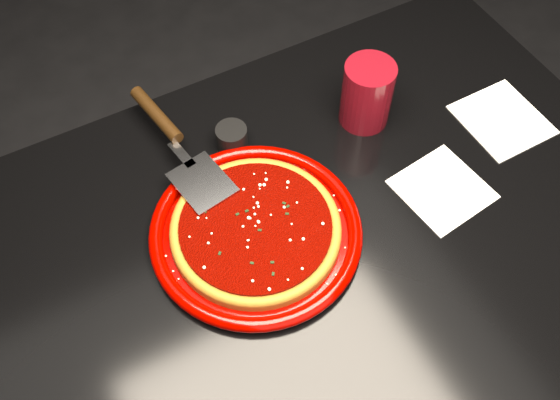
% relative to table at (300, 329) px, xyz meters
% --- Properties ---
extents(floor, '(4.00, 4.00, 0.01)m').
position_rel_table_xyz_m(floor, '(0.00, 0.00, -0.38)').
color(floor, black).
rests_on(floor, ground).
extents(table, '(1.20, 0.80, 0.75)m').
position_rel_table_xyz_m(table, '(0.00, 0.00, 0.00)').
color(table, black).
rests_on(table, floor).
extents(plate, '(0.41, 0.41, 0.03)m').
position_rel_table_xyz_m(plate, '(-0.07, 0.05, 0.39)').
color(plate, '#780200').
rests_on(plate, table).
extents(pizza_crust, '(0.33, 0.33, 0.01)m').
position_rel_table_xyz_m(pizza_crust, '(-0.07, 0.05, 0.39)').
color(pizza_crust, brown).
rests_on(pizza_crust, plate).
extents(pizza_crust_rim, '(0.33, 0.33, 0.02)m').
position_rel_table_xyz_m(pizza_crust_rim, '(-0.07, 0.05, 0.40)').
color(pizza_crust_rim, brown).
rests_on(pizza_crust_rim, plate).
extents(pizza_sauce, '(0.29, 0.29, 0.01)m').
position_rel_table_xyz_m(pizza_sauce, '(-0.07, 0.05, 0.40)').
color(pizza_sauce, '#620400').
rests_on(pizza_sauce, plate).
extents(parmesan_dusting, '(0.23, 0.23, 0.01)m').
position_rel_table_xyz_m(parmesan_dusting, '(-0.07, 0.05, 0.41)').
color(parmesan_dusting, beige).
rests_on(parmesan_dusting, plate).
extents(basil_flecks, '(0.21, 0.21, 0.00)m').
position_rel_table_xyz_m(basil_flecks, '(-0.07, 0.05, 0.41)').
color(basil_flecks, black).
rests_on(basil_flecks, plate).
extents(pizza_server, '(0.15, 0.35, 0.03)m').
position_rel_table_xyz_m(pizza_server, '(-0.11, 0.24, 0.42)').
color(pizza_server, '#B2B5BA').
rests_on(pizza_server, plate).
extents(cup, '(0.11, 0.11, 0.12)m').
position_rel_table_xyz_m(cup, '(0.22, 0.17, 0.44)').
color(cup, maroon).
rests_on(cup, table).
extents(napkin_a, '(0.15, 0.15, 0.00)m').
position_rel_table_xyz_m(napkin_a, '(0.25, -0.02, 0.38)').
color(napkin_a, white).
rests_on(napkin_a, table).
extents(napkin_b, '(0.14, 0.15, 0.00)m').
position_rel_table_xyz_m(napkin_b, '(0.44, 0.05, 0.38)').
color(napkin_b, white).
rests_on(napkin_b, table).
extents(ramekin, '(0.07, 0.07, 0.04)m').
position_rel_table_xyz_m(ramekin, '(-0.02, 0.23, 0.40)').
color(ramekin, black).
rests_on(ramekin, table).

